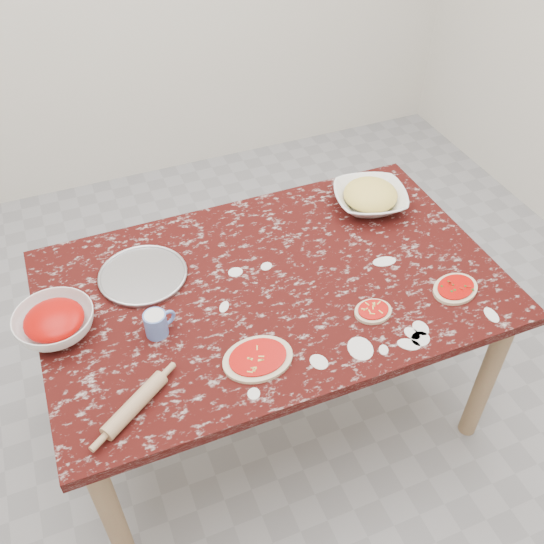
% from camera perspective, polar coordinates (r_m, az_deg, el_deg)
% --- Properties ---
extents(ground, '(4.00, 4.00, 0.00)m').
position_cam_1_polar(ground, '(2.70, -0.00, -12.51)').
color(ground, gray).
extents(worktable, '(1.60, 1.00, 0.75)m').
position_cam_1_polar(worktable, '(2.18, -0.00, -2.55)').
color(worktable, black).
rests_on(worktable, ground).
extents(pizza_tray, '(0.38, 0.38, 0.01)m').
position_cam_1_polar(pizza_tray, '(2.18, -12.14, -0.35)').
color(pizza_tray, '#B2B2B7').
rests_on(pizza_tray, worktable).
extents(sauce_bowl, '(0.33, 0.33, 0.08)m').
position_cam_1_polar(sauce_bowl, '(2.05, -19.89, -4.59)').
color(sauce_bowl, white).
rests_on(sauce_bowl, worktable).
extents(cheese_bowl, '(0.35, 0.35, 0.07)m').
position_cam_1_polar(cheese_bowl, '(2.47, 9.27, 6.86)').
color(cheese_bowl, white).
rests_on(cheese_bowl, worktable).
extents(flour_mug, '(0.11, 0.07, 0.09)m').
position_cam_1_polar(flour_mug, '(1.96, -10.89, -4.81)').
color(flour_mug, '#5978C2').
rests_on(flour_mug, worktable).
extents(pizza_left, '(0.23, 0.18, 0.02)m').
position_cam_1_polar(pizza_left, '(1.88, -1.36, -8.22)').
color(pizza_left, beige).
rests_on(pizza_left, worktable).
extents(pizza_mid, '(0.13, 0.11, 0.02)m').
position_cam_1_polar(pizza_mid, '(2.04, 9.57, -3.69)').
color(pizza_mid, beige).
rests_on(pizza_mid, worktable).
extents(pizza_right, '(0.21, 0.18, 0.02)m').
position_cam_1_polar(pizza_right, '(2.18, 17.01, -1.51)').
color(pizza_right, beige).
rests_on(pizza_right, worktable).
extents(rolling_pin, '(0.22, 0.17, 0.05)m').
position_cam_1_polar(rolling_pin, '(1.80, -12.88, -12.17)').
color(rolling_pin, tan).
rests_on(rolling_pin, worktable).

